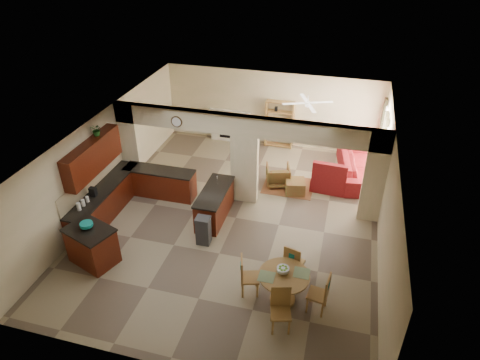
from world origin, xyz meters
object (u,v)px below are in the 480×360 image
(dining_table, at_px, (284,283))
(sofa, at_px, (357,166))
(armchair, at_px, (278,175))
(kitchen_island, at_px, (92,245))

(dining_table, distance_m, sofa, 6.20)
(dining_table, relative_size, armchair, 1.52)
(kitchen_island, relative_size, dining_table, 1.20)
(dining_table, distance_m, armchair, 4.97)
(kitchen_island, bearing_deg, armchair, 71.12)
(sofa, distance_m, armchair, 2.74)
(sofa, bearing_deg, kitchen_island, 124.91)
(dining_table, relative_size, sofa, 0.41)
(kitchen_island, relative_size, armchair, 1.83)
(kitchen_island, distance_m, armchair, 6.14)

